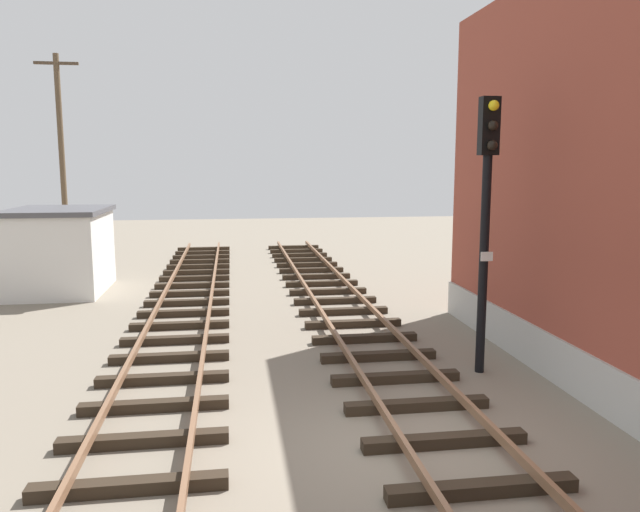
# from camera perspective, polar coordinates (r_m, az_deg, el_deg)

# --- Properties ---
(ground_plane) EXTENTS (80.00, 80.00, 0.00)m
(ground_plane) POSITION_cam_1_polar(r_m,az_deg,el_deg) (9.46, 7.72, -17.52)
(ground_plane) COLOR slate
(track_near_building) EXTENTS (2.50, 45.13, 0.32)m
(track_near_building) POSITION_cam_1_polar(r_m,az_deg,el_deg) (9.59, 11.59, -16.41)
(track_near_building) COLOR #2D2319
(track_near_building) RESTS_ON ground
(track_centre) EXTENTS (2.50, 45.13, 0.32)m
(track_centre) POSITION_cam_1_polar(r_m,az_deg,el_deg) (9.19, -16.76, -17.77)
(track_centre) COLOR #2D2319
(track_centre) RESTS_ON ground
(signal_mast) EXTENTS (0.36, 0.40, 5.43)m
(signal_mast) POSITION_cam_1_polar(r_m,az_deg,el_deg) (12.28, 15.31, 4.77)
(signal_mast) COLOR black
(signal_mast) RESTS_ON ground
(control_hut) EXTENTS (3.00, 3.80, 2.76)m
(control_hut) POSITION_cam_1_polar(r_m,az_deg,el_deg) (21.72, -23.19, 0.51)
(control_hut) COLOR silver
(control_hut) RESTS_ON ground
(utility_pole_far) EXTENTS (1.80, 0.24, 8.81)m
(utility_pole_far) POSITION_cam_1_polar(r_m,az_deg,el_deg) (28.75, -23.03, 8.72)
(utility_pole_far) COLOR brown
(utility_pole_far) RESTS_ON ground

